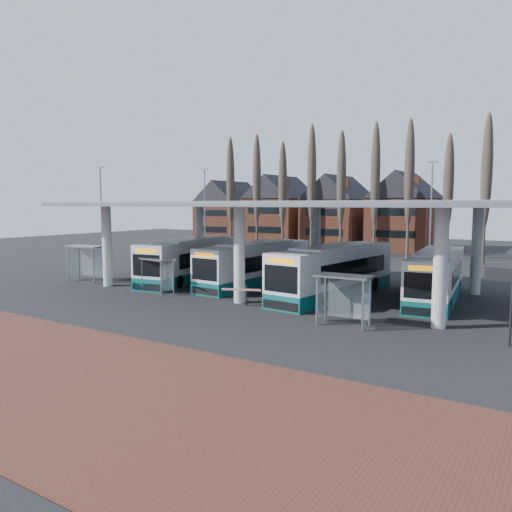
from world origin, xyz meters
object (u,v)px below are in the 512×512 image
Objects in this scene: bus_0 at (193,260)px; shelter_0 at (87,255)px; shelter_1 at (159,268)px; bus_2 at (335,272)px; shelter_2 at (344,289)px; bus_3 at (436,277)px; bus_1 at (256,265)px.

shelter_0 is (-6.88, -4.86, 0.46)m from bus_0.
bus_0 is 6.01m from shelter_1.
bus_2 is 8.12m from shelter_2.
bus_0 is 1.07× the size of bus_3.
shelter_2 is (16.29, -7.71, 0.28)m from bus_0.
bus_3 is 4.11× the size of shelter_2.
shelter_0 is at bearing -161.50° from bus_2.
bus_3 is at bearing 34.77° from shelter_1.
bus_2 is 1.08× the size of bus_3.
bus_1 is at bearing 139.57° from shelter_2.
bus_2 is at bearing -10.53° from bus_0.
shelter_2 is (10.64, -8.46, 0.34)m from bus_1.
bus_3 is 3.58× the size of shelter_0.
bus_1 is 1.02× the size of bus_3.
bus_1 is at bearing 15.46° from shelter_0.
shelter_1 is at bearing -162.25° from bus_3.
bus_0 is 4.49× the size of shelter_1.
shelter_2 is (23.16, -2.85, -0.18)m from shelter_0.
shelter_0 reaches higher than shelter_1.
shelter_0 is at bearing -175.14° from shelter_1.
bus_1 reaches higher than shelter_0.
bus_2 reaches higher than shelter_1.
shelter_0 is at bearing -152.59° from bus_1.
bus_1 is at bearing 69.82° from shelter_1.
shelter_1 is (-3.89, -6.50, 0.21)m from bus_1.
bus_3 reaches higher than shelter_0.
bus_1 reaches higher than shelter_1.
bus_2 reaches higher than bus_3.
bus_0 is 3.84× the size of shelter_0.
shelter_1 is (-10.87, -5.28, 0.13)m from bus_2.
bus_0 is at bearing -169.16° from bus_1.
bus_1 is 13.73m from shelter_0.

